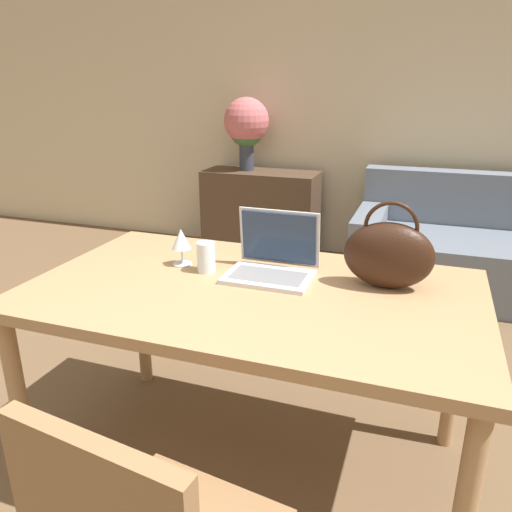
# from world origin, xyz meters

# --- Properties ---
(wall_back) EXTENTS (10.00, 0.06, 2.70)m
(wall_back) POSITION_xyz_m (0.00, 3.39, 1.35)
(wall_back) COLOR beige
(wall_back) RESTS_ON ground_plane
(dining_table) EXTENTS (1.58, 0.92, 0.78)m
(dining_table) POSITION_xyz_m (-0.07, 0.61, 0.70)
(dining_table) COLOR #A87F56
(dining_table) RESTS_ON ground_plane
(couch) EXTENTS (1.91, 0.90, 0.82)m
(couch) POSITION_xyz_m (0.95, 2.84, 0.28)
(couch) COLOR slate
(couch) RESTS_ON ground_plane
(sideboard) EXTENTS (0.98, 0.40, 0.74)m
(sideboard) POSITION_xyz_m (-0.88, 3.08, 0.37)
(sideboard) COLOR #4C3828
(sideboard) RESTS_ON ground_plane
(laptop) EXTENTS (0.31, 0.25, 0.23)m
(laptop) POSITION_xyz_m (-0.04, 0.76, 0.84)
(laptop) COLOR silver
(laptop) RESTS_ON dining_table
(drinking_glass) EXTENTS (0.07, 0.07, 0.12)m
(drinking_glass) POSITION_xyz_m (-0.28, 0.70, 0.84)
(drinking_glass) COLOR silver
(drinking_glass) RESTS_ON dining_table
(wine_glass) EXTENTS (0.08, 0.08, 0.15)m
(wine_glass) POSITION_xyz_m (-0.40, 0.73, 0.88)
(wine_glass) COLOR silver
(wine_glass) RESTS_ON dining_table
(handbag) EXTENTS (0.31, 0.13, 0.31)m
(handbag) POSITION_xyz_m (0.38, 0.77, 0.90)
(handbag) COLOR black
(handbag) RESTS_ON dining_table
(flower_vase) EXTENTS (0.38, 0.38, 0.60)m
(flower_vase) POSITION_xyz_m (-1.01, 3.09, 1.12)
(flower_vase) COLOR #333847
(flower_vase) RESTS_ON sideboard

